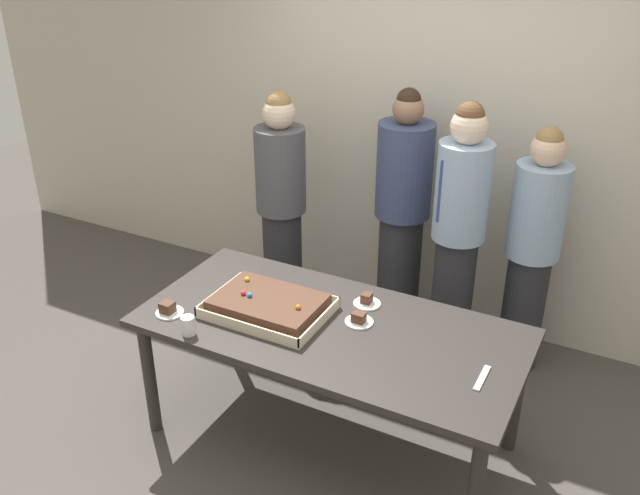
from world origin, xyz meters
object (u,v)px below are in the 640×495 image
at_px(plated_slice_near_left, 168,310).
at_px(person_striped_tie_right, 402,215).
at_px(party_table, 330,337).
at_px(person_serving_front, 281,206).
at_px(person_left_edge_reaching, 532,250).
at_px(plated_slice_far_left, 367,301).
at_px(drink_cup_nearest, 188,326).
at_px(cake_server_utensil, 482,378).
at_px(person_green_shirt_behind, 458,236).
at_px(plated_slice_near_right, 359,320).
at_px(sheet_cake, 268,305).

distance_m(plated_slice_near_left, person_striped_tie_right, 1.68).
xyz_separation_m(party_table, plated_slice_near_left, (-0.81, -0.30, 0.10)).
distance_m(person_serving_front, person_striped_tie_right, 0.83).
height_order(plated_slice_near_left, person_left_edge_reaching, person_left_edge_reaching).
distance_m(person_serving_front, person_left_edge_reaching, 1.67).
height_order(plated_slice_far_left, person_left_edge_reaching, person_left_edge_reaching).
distance_m(plated_slice_far_left, drink_cup_nearest, 0.97).
bearing_deg(drink_cup_nearest, person_left_edge_reaching, 49.64).
distance_m(cake_server_utensil, person_green_shirt_behind, 1.20).
bearing_deg(plated_slice_far_left, plated_slice_near_right, -78.09).
bearing_deg(person_serving_front, party_table, 14.12).
xyz_separation_m(plated_slice_near_left, person_serving_front, (-0.08, 1.32, 0.08)).
height_order(plated_slice_far_left, person_serving_front, person_serving_front).
relative_size(plated_slice_near_right, drink_cup_nearest, 1.50).
relative_size(sheet_cake, plated_slice_far_left, 4.21).
bearing_deg(person_serving_front, person_left_edge_reaching, 69.10).
relative_size(plated_slice_near_right, person_left_edge_reaching, 0.09).
bearing_deg(person_left_edge_reaching, cake_server_utensil, 44.36).
bearing_deg(person_green_shirt_behind, person_left_edge_reaching, 147.64).
bearing_deg(cake_server_utensil, sheet_cake, 178.52).
bearing_deg(cake_server_utensil, plated_slice_near_left, -172.10).
bearing_deg(person_serving_front, drink_cup_nearest, -15.55).
distance_m(person_green_shirt_behind, person_striped_tie_right, 0.48).
bearing_deg(sheet_cake, plated_slice_near_left, -151.07).
relative_size(party_table, plated_slice_near_right, 13.36).
distance_m(party_table, person_green_shirt_behind, 1.10).
xyz_separation_m(drink_cup_nearest, cake_server_utensil, (1.42, 0.33, -0.05)).
relative_size(drink_cup_nearest, person_left_edge_reaching, 0.06).
relative_size(sheet_cake, plated_slice_near_left, 4.21).
distance_m(party_table, drink_cup_nearest, 0.74).
distance_m(party_table, person_striped_tie_right, 1.23).
xyz_separation_m(sheet_cake, cake_server_utensil, (1.17, -0.03, -0.04)).
relative_size(plated_slice_far_left, person_striped_tie_right, 0.09).
bearing_deg(plated_slice_near_left, person_left_edge_reaching, 43.56).
relative_size(party_table, person_striped_tie_right, 1.16).
distance_m(drink_cup_nearest, person_green_shirt_behind, 1.71).
height_order(sheet_cake, drink_cup_nearest, sheet_cake).
bearing_deg(person_serving_front, plated_slice_near_left, -23.73).
bearing_deg(person_left_edge_reaching, person_serving_front, -41.88).
relative_size(plated_slice_far_left, person_serving_front, 0.09).
xyz_separation_m(party_table, person_green_shirt_behind, (0.35, 1.01, 0.24)).
bearing_deg(sheet_cake, plated_slice_far_left, 36.65).
relative_size(plated_slice_far_left, person_left_edge_reaching, 0.09).
height_order(party_table, person_striped_tie_right, person_striped_tie_right).
bearing_deg(plated_slice_near_right, drink_cup_nearest, -145.69).
bearing_deg(party_table, plated_slice_far_left, 72.92).
bearing_deg(person_left_edge_reaching, plated_slice_near_right, 11.84).
height_order(sheet_cake, person_left_edge_reaching, person_left_edge_reaching).
height_order(person_serving_front, person_striped_tie_right, person_striped_tie_right).
bearing_deg(person_green_shirt_behind, sheet_cake, -0.01).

